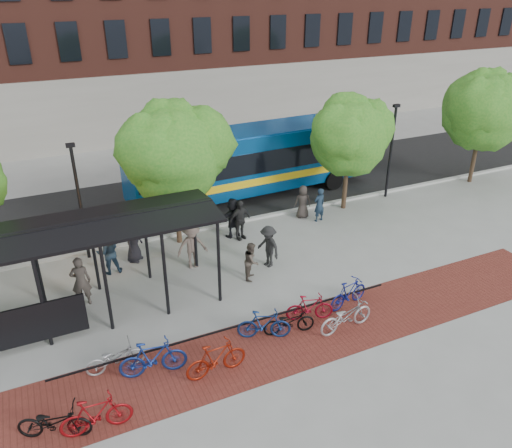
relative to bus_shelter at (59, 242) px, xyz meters
name	(u,v)px	position (x,y,z in m)	size (l,w,h in m)	color
ground	(270,261)	(8.13, 0.48, -3.00)	(160.00, 160.00, 0.00)	#9E9E99
asphalt_street	(206,195)	(8.13, 8.48, -2.99)	(160.00, 8.00, 0.01)	black
curb	(234,222)	(8.13, 4.48, -2.94)	(160.00, 0.25, 0.12)	#B7B7B2
brick_strip	(283,342)	(6.13, -4.52, -3.00)	(24.00, 3.00, 0.01)	maroon
bike_rack_rail	(236,337)	(4.83, -3.62, -3.00)	(12.00, 0.05, 0.95)	black
bus_shelter	(59,242)	(0.00, 0.00, 0.00)	(10.60, 3.07, 3.60)	black
tree_b	(174,148)	(5.23, 3.83, 1.46)	(5.15, 4.20, 6.47)	#382619
tree_c	(350,133)	(14.22, 3.83, 1.06)	(4.66, 3.80, 5.92)	#382619
tree_d	(485,106)	(23.23, 3.83, 1.47)	(5.39, 4.40, 6.55)	#382619
lamp_post_left	(79,199)	(1.13, 4.08, -0.25)	(0.35, 0.20, 5.12)	black
lamp_post_right	(391,149)	(17.13, 4.08, -0.25)	(0.35, 0.20, 5.12)	black
bus	(253,158)	(10.59, 7.54, -0.86)	(13.90, 3.67, 3.73)	navy
bike_0	(54,422)	(-1.06, -5.35, -2.49)	(0.68, 1.94, 1.02)	black
bike_1	(96,415)	(-0.03, -5.64, -2.43)	(0.54, 1.90, 1.14)	maroon
bike_2	(115,357)	(0.87, -3.49, -2.52)	(0.63, 1.82, 0.95)	#9D9DA0
bike_3	(153,358)	(1.88, -4.17, -2.38)	(0.58, 2.06, 1.24)	navy
bike_5	(216,359)	(3.61, -4.97, -2.41)	(0.55, 1.96, 1.18)	maroon
bike_7	(264,325)	(5.67, -4.04, -2.46)	(0.51, 1.81, 1.09)	navy
bike_8	(289,321)	(6.56, -4.16, -2.53)	(0.62, 1.79, 0.94)	black
bike_9	(310,308)	(7.57, -3.81, -2.49)	(0.48, 1.69, 1.02)	maroon
bike_10	(346,316)	(8.41, -4.81, -2.44)	(0.74, 2.13, 1.12)	#A6A6A9
bike_11	(349,293)	(9.29, -3.69, -2.45)	(0.51, 1.82, 1.10)	navy
pedestrian_0	(133,240)	(2.91, 2.96, -2.01)	(0.96, 0.63, 1.97)	black
pedestrian_1	(81,281)	(0.46, 0.56, -2.01)	(0.72, 0.47, 1.98)	#3E3731
pedestrian_2	(108,252)	(1.77, 2.39, -2.03)	(0.94, 0.73, 1.93)	#1B2D40
pedestrian_3	(192,246)	(4.99, 1.38, -2.01)	(1.28, 0.74, 1.98)	brown
pedestrian_4	(240,220)	(7.78, 2.87, -2.03)	(1.13, 0.47, 1.93)	#272727
pedestrian_5	(233,218)	(7.61, 3.25, -2.04)	(1.77, 0.56, 1.91)	black
pedestrian_6	(303,202)	(11.58, 3.69, -2.15)	(0.83, 0.54, 1.70)	#38312D
pedestrian_7	(319,205)	(12.11, 2.98, -2.13)	(0.63, 0.42, 1.74)	#1A2C3E
pedestrian_8	(252,261)	(6.86, -0.45, -2.20)	(0.78, 0.60, 1.60)	#4B4238
pedestrian_9	(268,246)	(7.89, 0.13, -2.08)	(1.19, 0.68, 1.84)	black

